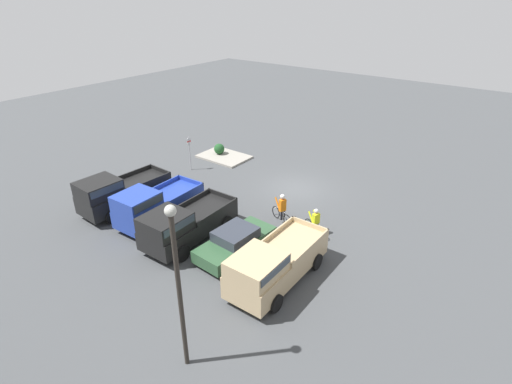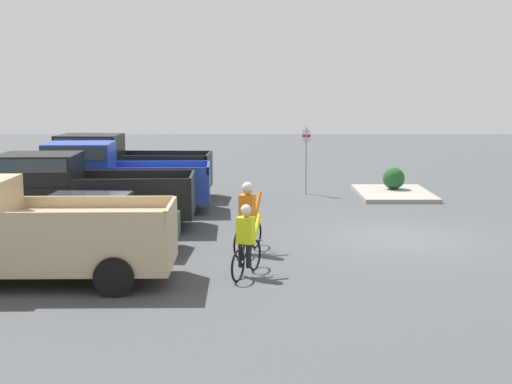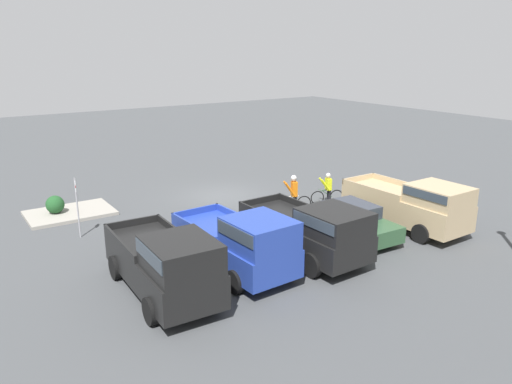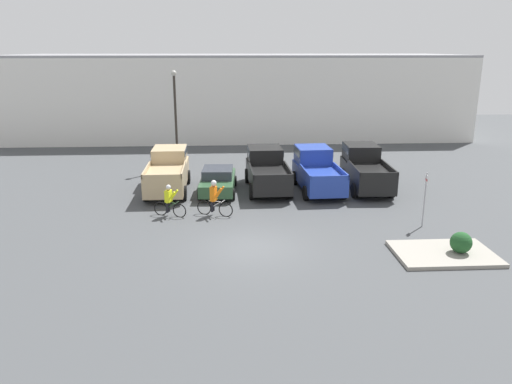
# 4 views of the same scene
# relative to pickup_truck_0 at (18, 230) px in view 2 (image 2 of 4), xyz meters

# --- Properties ---
(ground_plane) EXTENTS (80.00, 80.00, 0.00)m
(ground_plane) POSITION_rel_pickup_truck_0_xyz_m (4.29, -8.81, -1.13)
(ground_plane) COLOR #424447
(pickup_truck_0) EXTENTS (2.32, 5.60, 2.18)m
(pickup_truck_0) POSITION_rel_pickup_truck_0_xyz_m (0.00, 0.00, 0.00)
(pickup_truck_0) COLOR tan
(pickup_truck_0) RESTS_ON ground_plane
(sedan_0) EXTENTS (2.15, 4.40, 1.40)m
(sedan_0) POSITION_rel_pickup_truck_0_xyz_m (2.81, -0.79, -0.43)
(sedan_0) COLOR #2D5133
(sedan_0) RESTS_ON ground_plane
(pickup_truck_1) EXTENTS (2.44, 5.49, 2.16)m
(pickup_truck_1) POSITION_rel_pickup_truck_0_xyz_m (5.59, 0.03, 0.00)
(pickup_truck_1) COLOR black
(pickup_truck_1) RESTS_ON ground_plane
(pickup_truck_2) EXTENTS (2.44, 5.29, 2.24)m
(pickup_truck_2) POSITION_rel_pickup_truck_0_xyz_m (8.38, -0.35, 0.02)
(pickup_truck_2) COLOR #233D9E
(pickup_truck_2) RESTS_ON ground_plane
(pickup_truck_3) EXTENTS (2.40, 5.52, 2.30)m
(pickup_truck_3) POSITION_rel_pickup_truck_0_xyz_m (11.22, -0.10, 0.05)
(pickup_truck_3) COLOR black
(pickup_truck_3) RESTS_ON ground_plane
(cyclist_0) EXTENTS (1.74, 0.72, 1.78)m
(cyclist_0) POSITION_rel_pickup_truck_0_xyz_m (2.69, -4.74, -0.23)
(cyclist_0) COLOR black
(cyclist_0) RESTS_ON ground_plane
(cyclist_1) EXTENTS (1.61, 0.68, 1.58)m
(cyclist_1) POSITION_rel_pickup_truck_0_xyz_m (0.55, -4.72, -0.35)
(cyclist_1) COLOR black
(cyclist_1) RESTS_ON ground_plane
(fire_lane_sign) EXTENTS (0.07, 0.30, 2.51)m
(fire_lane_sign) POSITION_rel_pickup_truck_0_xyz_m (12.09, -6.85, 0.38)
(fire_lane_sign) COLOR #9E9EA3
(fire_lane_sign) RESTS_ON ground_plane
(curb_island) EXTENTS (3.80, 2.66, 0.15)m
(curb_island) POSITION_rel_pickup_truck_0_xyz_m (11.70, -10.10, -1.05)
(curb_island) COLOR gray
(curb_island) RESTS_ON ground_plane
(shrub) EXTENTS (0.83, 0.83, 0.83)m
(shrub) POSITION_rel_pickup_truck_0_xyz_m (12.28, -10.20, -0.56)
(shrub) COLOR #1E4C23
(shrub) RESTS_ON curb_island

